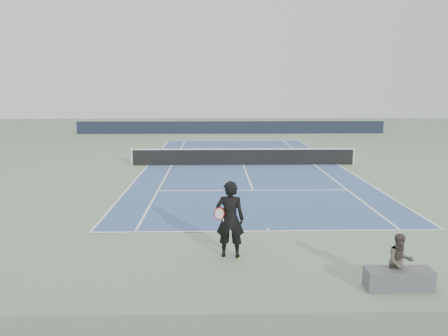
{
  "coord_description": "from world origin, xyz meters",
  "views": [
    {
      "loc": [
        -1.67,
        -24.77,
        4.36
      ],
      "look_at": [
        -1.27,
        -6.94,
        1.1
      ],
      "focal_mm": 35.0,
      "sensor_mm": 36.0,
      "label": 1
    }
  ],
  "objects_px": {
    "tennis_player": "(230,219)",
    "spectator_bench": "(399,270)",
    "tennis_ball": "(239,259)",
    "tennis_net": "(243,156)"
  },
  "relations": [
    {
      "from": "tennis_player",
      "to": "spectator_bench",
      "type": "bearing_deg",
      "value": -28.68
    },
    {
      "from": "tennis_net",
      "to": "tennis_player",
      "type": "relative_size",
      "value": 6.34
    },
    {
      "from": "tennis_player",
      "to": "tennis_ball",
      "type": "relative_size",
      "value": 32.66
    },
    {
      "from": "tennis_net",
      "to": "spectator_bench",
      "type": "distance_m",
      "value": 16.04
    },
    {
      "from": "tennis_ball",
      "to": "spectator_bench",
      "type": "height_order",
      "value": "spectator_bench"
    },
    {
      "from": "tennis_net",
      "to": "spectator_bench",
      "type": "xyz_separation_m",
      "value": [
        2.37,
        -15.86,
        -0.06
      ]
    },
    {
      "from": "tennis_net",
      "to": "tennis_ball",
      "type": "bearing_deg",
      "value": -94.2
    },
    {
      "from": "tennis_player",
      "to": "spectator_bench",
      "type": "relative_size",
      "value": 1.4
    },
    {
      "from": "tennis_ball",
      "to": "tennis_player",
      "type": "bearing_deg",
      "value": 133.03
    },
    {
      "from": "tennis_ball",
      "to": "spectator_bench",
      "type": "distance_m",
      "value": 3.85
    }
  ]
}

